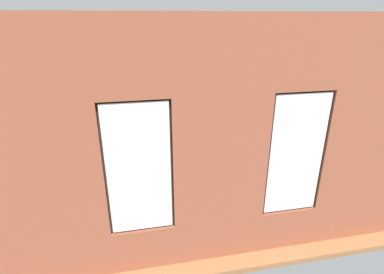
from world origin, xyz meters
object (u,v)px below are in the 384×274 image
Objects in this scene: media_console at (46,188)px; couch_left at (307,166)px; potted_plant_foreground_right at (76,133)px; potted_plant_beside_window_right at (57,225)px; cup_ceramic at (195,160)px; candle_jar at (178,164)px; couch_by_window at (204,213)px; remote_silver at (209,157)px; coffee_table at (195,164)px; potted_plant_between_couches at (280,180)px; papasan_chair at (161,132)px; potted_plant_near_tv at (63,198)px; table_plant_small at (186,156)px; remote_gray at (200,164)px; tv_flatscreen at (40,161)px; potted_plant_corner_far_left at (354,188)px.

couch_left is at bearing 176.68° from media_console.
potted_plant_beside_window_right is (-0.28, 4.00, -0.03)m from potted_plant_foreground_right.
media_console is (3.18, 0.22, -0.22)m from cup_ceramic.
cup_ceramic is at bearing -162.78° from candle_jar.
couch_by_window reaches higher than remote_silver.
remote_silver reaches higher than coffee_table.
couch_by_window is 1.37× the size of potted_plant_between_couches.
media_console is at bearing 1.82° from candle_jar.
cup_ceramic is at bearing 46.72° from remote_silver.
potted_plant_between_couches is at bearing 135.35° from candle_jar.
potted_plant_near_tv is at bearing 57.35° from papasan_chair.
table_plant_small is 3.04m from media_console.
couch_by_window is at bearing -177.60° from potted_plant_beside_window_right.
remote_silver is (2.15, -0.70, 0.10)m from couch_left.
coffee_table is at bearing 27.10° from remote_gray.
coffee_table is at bearing 148.21° from table_plant_small.
table_plant_small is 0.19× the size of potted_plant_foreground_right.
papasan_chair is at bearing 5.05° from remote_gray.
potted_plant_near_tv is (2.46, 1.28, 0.02)m from table_plant_small.
candle_jar is at bearing -178.18° from media_console.
couch_left reaches higher than candle_jar.
tv_flatscreen reaches higher than potted_plant_near_tv.
media_console is 4.68m from potted_plant_between_couches.
potted_plant_between_couches is (-3.81, -0.15, 0.27)m from potted_plant_beside_window_right.
remote_silver is 0.39m from remote_gray.
remote_silver is at bearing -175.57° from table_plant_small.
cup_ceramic is at bearing -155.88° from potted_plant_near_tv.
potted_plant_between_couches reaches higher than media_console.
potted_plant_beside_window_right reaches higher than couch_by_window.
table_plant_small is 3.14m from potted_plant_beside_window_right.
potted_plant_between_couches is at bearing 171.81° from potted_plant_near_tv.
potted_plant_near_tv is (2.22, 1.05, 0.10)m from candle_jar.
cup_ceramic is at bearing -176.12° from media_console.
media_console is at bearing -70.69° from potted_plant_beside_window_right.
potted_plant_beside_window_right is (2.60, 1.88, 0.16)m from coffee_table.
papasan_chair is at bearing -74.81° from coffee_table.
candle_jar is at bearing 78.20° from remote_gray.
potted_plant_near_tv is at bearing 119.75° from media_console.
potted_plant_corner_far_left is at bearing 129.38° from papasan_chair.
coffee_table is at bearing -176.12° from media_console.
papasan_chair is (3.08, -2.60, 0.10)m from couch_left.
cup_ceramic is 2.13m from papasan_chair.
coffee_table is 2.16m from potted_plant_between_couches.
potted_plant_beside_window_right reaches higher than coffee_table.
tv_flatscreen is at bearing 3.83° from cup_ceramic.
potted_plant_corner_far_left reaches higher than remote_silver.
couch_left is at bearing 167.77° from coffee_table.
remote_silver is 0.15× the size of potted_plant_near_tv.
papasan_chair is 5.10m from potted_plant_corner_far_left.
table_plant_small is 2.31m from potted_plant_between_couches.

